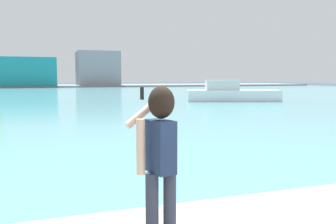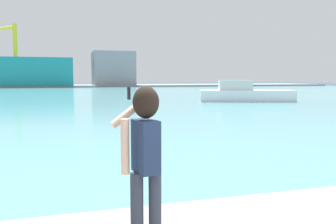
% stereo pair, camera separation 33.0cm
% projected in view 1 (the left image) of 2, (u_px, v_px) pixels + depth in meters
% --- Properties ---
extents(ground_plane, '(220.00, 220.00, 0.00)m').
position_uv_depth(ground_plane, '(59.00, 94.00, 50.50)').
color(ground_plane, '#334751').
extents(harbor_water, '(140.00, 100.00, 0.02)m').
position_uv_depth(harbor_water, '(58.00, 93.00, 52.38)').
color(harbor_water, '#599EA8').
rests_on(harbor_water, ground_plane).
extents(far_shore_dock, '(140.00, 20.00, 0.39)m').
position_uv_depth(far_shore_dock, '(52.00, 86.00, 89.95)').
color(far_shore_dock, gray).
rests_on(far_shore_dock, ground_plane).
extents(person_photographer, '(0.53, 0.55, 1.74)m').
position_uv_depth(person_photographer, '(160.00, 150.00, 3.79)').
color(person_photographer, '#2D3342').
rests_on(person_photographer, quay_promenade).
extents(boat_moored, '(8.99, 4.65, 2.03)m').
position_uv_depth(boat_moored, '(231.00, 94.00, 34.39)').
color(boat_moored, white).
rests_on(boat_moored, harbor_water).
extents(warehouse_left, '(17.94, 13.22, 6.43)m').
position_uv_depth(warehouse_left, '(16.00, 72.00, 83.74)').
color(warehouse_left, teal).
rests_on(warehouse_left, far_shore_dock).
extents(warehouse_right, '(10.15, 9.71, 8.37)m').
position_uv_depth(warehouse_right, '(98.00, 68.00, 90.90)').
color(warehouse_right, gray).
rests_on(warehouse_right, far_shore_dock).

